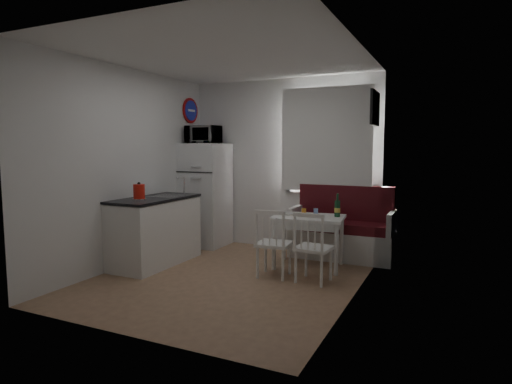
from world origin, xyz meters
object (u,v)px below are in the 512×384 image
Objects in this scene: chair_left at (271,236)px; dining_table at (309,222)px; kettle at (139,192)px; wine_bottle at (337,205)px; chair_right at (312,240)px; kitchen_counter at (156,230)px; bench at (342,234)px; fridge at (206,195)px; microwave at (203,135)px.

dining_table is at bearing 64.24° from chair_left.
wine_bottle is at bearing 28.04° from kettle.
dining_table is 2.19m from kettle.
chair_right is 2.21m from kettle.
kitchen_counter reaches higher than chair_left.
chair_left is at bearing -174.96° from chair_right.
bench is 0.88× the size of fridge.
bench is at bearing 31.65° from kitchen_counter.
dining_table is at bearing 115.90° from chair_right.
chair_right is at bearing -97.54° from wine_bottle.
dining_table is at bearing 30.07° from kettle.
bench is 1.31m from chair_right.
bench is 2.24m from fridge.
wine_bottle reaches higher than chair_right.
bench is 0.73m from wine_bottle.
chair_right is (2.16, 0.06, 0.06)m from kitchen_counter.
kitchen_counter is at bearing -148.35° from bench.
kettle reaches higher than bench.
kitchen_counter is at bearing -166.57° from dining_table.
chair_right is at bearing 11.33° from kettle.
microwave is (-2.14, 1.14, 1.25)m from chair_right.
fridge is 0.95m from microwave.
bench is at bearing 58.77° from dining_table.
microwave is 1.67× the size of wine_bottle.
wine_bottle is (0.06, -0.54, 0.49)m from bench.
chair_left is 2.36m from microwave.
fridge reaches higher than kitchen_counter.
chair_right is (0.50, 0.00, -0.00)m from chair_left.
chair_left is (-0.54, -1.30, 0.18)m from bench.
kitchen_counter reaches higher than kettle.
fridge is at bearing 90.00° from microwave.
microwave is (-1.89, 0.48, 1.16)m from dining_table.
fridge is 7.19× the size of kettle.
wine_bottle is (0.10, 0.76, 0.31)m from chair_right.
fridge reaches higher than bench.
chair_left is at bearing -34.64° from microwave.
microwave is (0.02, 1.19, 1.31)m from kitchen_counter.
kettle is at bearing -88.93° from fridge.
bench is at bearing 62.58° from chair_left.
microwave is at bearing 157.12° from chair_right.
fridge is at bearing -177.03° from bench.
wine_bottle is (0.60, 0.76, 0.31)m from chair_left.
bench reaches higher than dining_table.
chair_right is 1.97× the size of kettle.
microwave is at bearing 170.39° from wine_bottle.
dining_table is 0.60× the size of fridge.
fridge is at bearing 157.33° from dining_table.
kitchen_counter is at bearing 177.13° from chair_left.
chair_right is 0.89× the size of microwave.
wine_bottle is at bearing 8.91° from dining_table.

